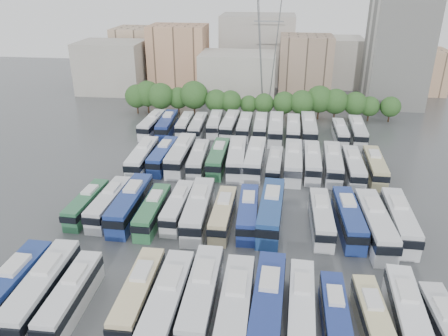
# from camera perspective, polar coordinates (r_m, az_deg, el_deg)

# --- Properties ---
(ground) EXTENTS (220.00, 220.00, 0.00)m
(ground) POSITION_cam_1_polar(r_m,az_deg,el_deg) (65.89, 2.04, -4.59)
(ground) COLOR #424447
(ground) RESTS_ON ground
(tree_line) EXTENTS (64.54, 7.76, 8.40)m
(tree_line) POSITION_cam_1_polar(r_m,az_deg,el_deg) (103.56, 2.86, 8.93)
(tree_line) COLOR black
(tree_line) RESTS_ON ground
(city_buildings) EXTENTS (102.00, 35.00, 20.00)m
(city_buildings) POSITION_cam_1_polar(r_m,az_deg,el_deg) (132.10, 1.72, 13.90)
(city_buildings) COLOR #9E998E
(city_buildings) RESTS_ON ground
(apartment_tower) EXTENTS (14.00, 14.00, 26.00)m
(apartment_tower) POSITION_cam_1_polar(r_m,az_deg,el_deg) (120.57, 21.68, 13.72)
(apartment_tower) COLOR silver
(apartment_tower) RESTS_ON ground
(electricity_pylon) EXTENTS (9.00, 6.91, 33.83)m
(electricity_pylon) POSITION_cam_1_polar(r_m,az_deg,el_deg) (108.30, 5.84, 17.25)
(electricity_pylon) COLOR slate
(electricity_pylon) RESTS_ON ground
(bus_r0_s0) EXTENTS (3.34, 13.65, 4.26)m
(bus_r0_s0) POSITION_cam_1_polar(r_m,az_deg,el_deg) (51.31, -26.33, -14.13)
(bus_r0_s0) COLOR navy
(bus_r0_s0) RESTS_ON ground
(bus_r0_s1) EXTENTS (3.18, 13.36, 4.17)m
(bus_r0_s1) POSITION_cam_1_polar(r_m,az_deg,el_deg) (50.19, -22.64, -14.34)
(bus_r0_s1) COLOR silver
(bus_r0_s1) RESTS_ON ground
(bus_r0_s2) EXTENTS (2.64, 11.69, 3.66)m
(bus_r0_s2) POSITION_cam_1_polar(r_m,az_deg,el_deg) (48.69, -19.34, -15.47)
(bus_r0_s2) COLOR silver
(bus_r0_s2) RESTS_ON ground
(bus_r0_s4) EXTENTS (2.71, 12.15, 3.81)m
(bus_r0_s4) POSITION_cam_1_polar(r_m,az_deg,el_deg) (47.06, -11.07, -15.82)
(bus_r0_s4) COLOR beige
(bus_r0_s4) RESTS_ON ground
(bus_r0_s5) EXTENTS (3.05, 13.42, 4.20)m
(bus_r0_s5) POSITION_cam_1_polar(r_m,az_deg,el_deg) (45.25, -7.40, -17.13)
(bus_r0_s5) COLOR silver
(bus_r0_s5) RESTS_ON ground
(bus_r0_s6) EXTENTS (2.93, 13.23, 4.15)m
(bus_r0_s6) POSITION_cam_1_polar(r_m,az_deg,el_deg) (45.82, -2.93, -16.34)
(bus_r0_s6) COLOR silver
(bus_r0_s6) RESTS_ON ground
(bus_r0_s7) EXTENTS (2.99, 13.53, 4.24)m
(bus_r0_s7) POSITION_cam_1_polar(r_m,az_deg,el_deg) (44.19, 1.44, -18.07)
(bus_r0_s7) COLOR silver
(bus_r0_s7) RESTS_ON ground
(bus_r0_s8) EXTENTS (3.56, 13.58, 4.22)m
(bus_r0_s8) POSITION_cam_1_polar(r_m,az_deg,el_deg) (44.87, 5.72, -17.44)
(bus_r0_s8) COLOR navy
(bus_r0_s8) RESTS_ON ground
(bus_r0_s9) EXTENTS (3.04, 11.68, 3.63)m
(bus_r0_s9) POSITION_cam_1_polar(r_m,az_deg,el_deg) (45.68, 10.03, -17.34)
(bus_r0_s9) COLOR white
(bus_r0_s9) RESTS_ON ground
(bus_r0_s10) EXTENTS (2.41, 10.82, 3.39)m
(bus_r0_s10) POSITION_cam_1_polar(r_m,az_deg,el_deg) (45.34, 14.33, -18.39)
(bus_r0_s10) COLOR navy
(bus_r0_s10) RESTS_ON ground
(bus_r0_s11) EXTENTS (2.91, 10.91, 3.39)m
(bus_r0_s11) POSITION_cam_1_polar(r_m,az_deg,el_deg) (45.91, 18.98, -18.46)
(bus_r0_s11) COLOR beige
(bus_r0_s11) RESTS_ON ground
(bus_r0_s12) EXTENTS (3.26, 12.24, 3.80)m
(bus_r0_s12) POSITION_cam_1_polar(r_m,az_deg,el_deg) (47.34, 22.82, -17.32)
(bus_r0_s12) COLOR white
(bus_r0_s12) RESTS_ON ground
(bus_r0_s13) EXTENTS (2.89, 11.31, 3.52)m
(bus_r0_s13) POSITION_cam_1_polar(r_m,az_deg,el_deg) (47.25, 27.23, -18.62)
(bus_r0_s13) COLOR silver
(bus_r0_s13) RESTS_ON ground
(bus_r1_s0) EXTENTS (2.87, 10.90, 3.39)m
(bus_r1_s0) POSITION_cam_1_polar(r_m,az_deg,el_deg) (65.30, -17.47, -4.44)
(bus_r1_s0) COLOR #2C6843
(bus_r1_s0) RESTS_ON ground
(bus_r1_s1) EXTENTS (3.00, 11.92, 3.71)m
(bus_r1_s1) POSITION_cam_1_polar(r_m,az_deg,el_deg) (64.21, -14.77, -4.43)
(bus_r1_s1) COLOR silver
(bus_r1_s1) RESTS_ON ground
(bus_r1_s2) EXTENTS (2.99, 13.30, 4.17)m
(bus_r1_s2) POSITION_cam_1_polar(r_m,az_deg,el_deg) (62.91, -12.14, -4.55)
(bus_r1_s2) COLOR navy
(bus_r1_s2) RESTS_ON ground
(bus_r1_s3) EXTENTS (2.60, 11.44, 3.58)m
(bus_r1_s3) POSITION_cam_1_polar(r_m,az_deg,el_deg) (61.12, -9.29, -5.52)
(bus_r1_s3) COLOR #2E6C42
(bus_r1_s3) RESTS_ON ground
(bus_r1_s4) EXTENTS (2.77, 11.38, 3.55)m
(bus_r1_s4) POSITION_cam_1_polar(r_m,az_deg,el_deg) (61.77, -6.05, -4.99)
(bus_r1_s4) COLOR silver
(bus_r1_s4) RESTS_ON ground
(bus_r1_s5) EXTENTS (3.19, 13.45, 4.20)m
(bus_r1_s5) POSITION_cam_1_polar(r_m,az_deg,el_deg) (60.20, -3.37, -5.38)
(bus_r1_s5) COLOR silver
(bus_r1_s5) RESTS_ON ground
(bus_r1_s6) EXTENTS (2.72, 11.46, 3.58)m
(bus_r1_s6) POSITION_cam_1_polar(r_m,az_deg,el_deg) (59.62, -0.13, -5.99)
(bus_r1_s6) COLOR #CBBA8B
(bus_r1_s6) RESTS_ON ground
(bus_r1_s7) EXTENTS (2.86, 11.85, 3.70)m
(bus_r1_s7) POSITION_cam_1_polar(r_m,az_deg,el_deg) (59.89, 3.14, -5.81)
(bus_r1_s7) COLOR navy
(bus_r1_s7) RESTS_ON ground
(bus_r1_s8) EXTENTS (3.68, 13.82, 4.29)m
(bus_r1_s8) POSITION_cam_1_polar(r_m,az_deg,el_deg) (60.02, 6.15, -5.53)
(bus_r1_s8) COLOR navy
(bus_r1_s8) RESTS_ON ground
(bus_r1_s10) EXTENTS (2.71, 11.92, 3.73)m
(bus_r1_s10) POSITION_cam_1_polar(r_m,az_deg,el_deg) (60.06, 12.58, -6.31)
(bus_r1_s10) COLOR silver
(bus_r1_s10) RESTS_ON ground
(bus_r1_s11) EXTENTS (3.31, 12.68, 3.95)m
(bus_r1_s11) POSITION_cam_1_polar(r_m,az_deg,el_deg) (60.70, 15.94, -6.25)
(bus_r1_s11) COLOR navy
(bus_r1_s11) RESTS_ON ground
(bus_r1_s12) EXTENTS (3.53, 13.70, 4.26)m
(bus_r1_s12) POSITION_cam_1_polar(r_m,az_deg,el_deg) (60.00, 19.10, -6.91)
(bus_r1_s12) COLOR silver
(bus_r1_s12) RESTS_ON ground
(bus_r1_s13) EXTENTS (3.13, 13.02, 4.06)m
(bus_r1_s13) POSITION_cam_1_polar(r_m,az_deg,el_deg) (62.11, 21.92, -6.36)
(bus_r1_s13) COLOR silver
(bus_r1_s13) RESTS_ON ground
(bus_r2_s1) EXTENTS (3.04, 12.95, 4.05)m
(bus_r2_s1) POSITION_cam_1_polar(r_m,az_deg,el_deg) (78.05, -10.58, 1.41)
(bus_r2_s1) COLOR white
(bus_r2_s1) RESTS_ON ground
(bus_r2_s2) EXTENTS (3.05, 12.19, 3.80)m
(bus_r2_s2) POSITION_cam_1_polar(r_m,az_deg,el_deg) (78.48, -7.96, 1.64)
(bus_r2_s2) COLOR navy
(bus_r2_s2) RESTS_ON ground
(bus_r2_s3) EXTENTS (3.13, 13.55, 4.24)m
(bus_r2_s3) POSITION_cam_1_polar(r_m,az_deg,el_deg) (77.95, -5.65, 1.77)
(bus_r2_s3) COLOR silver
(bus_r2_s3) RESTS_ON ground
(bus_r2_s4) EXTENTS (3.04, 12.15, 3.79)m
(bus_r2_s4) POSITION_cam_1_polar(r_m,az_deg,el_deg) (76.39, -3.34, 1.18)
(bus_r2_s4) COLOR silver
(bus_r2_s4) RESTS_ON ground
(bus_r2_s5) EXTENTS (2.80, 12.37, 3.87)m
(bus_r2_s5) POSITION_cam_1_polar(r_m,az_deg,el_deg) (76.74, -0.76, 1.37)
(bus_r2_s5) COLOR #2C673F
(bus_r2_s5) RESTS_ON ground
(bus_r2_s6) EXTENTS (3.45, 13.47, 4.19)m
(bus_r2_s6) POSITION_cam_1_polar(r_m,az_deg,el_deg) (76.42, 1.67, 1.39)
(bus_r2_s6) COLOR silver
(bus_r2_s6) RESTS_ON ground
(bus_r2_s7) EXTENTS (3.31, 13.39, 4.18)m
(bus_r2_s7) POSITION_cam_1_polar(r_m,az_deg,el_deg) (76.26, 4.09, 1.28)
(bus_r2_s7) COLOR silver
(bus_r2_s7) RESTS_ON ground
(bus_r2_s8) EXTENTS (2.84, 10.93, 3.40)m
(bus_r2_s8) POSITION_cam_1_polar(r_m,az_deg,el_deg) (74.99, 6.62, 0.44)
(bus_r2_s8) COLOR silver
(bus_r2_s8) RESTS_ON ground
(bus_r2_s9) EXTENTS (3.31, 13.47, 4.20)m
(bus_r2_s9) POSITION_cam_1_polar(r_m,az_deg,el_deg) (75.81, 9.02, 0.89)
(bus_r2_s9) COLOR silver
(bus_r2_s9) RESTS_ON ground
(bus_r2_s10) EXTENTS (3.08, 12.54, 3.91)m
(bus_r2_s10) POSITION_cam_1_polar(r_m,az_deg,el_deg) (76.63, 11.43, 0.84)
(bus_r2_s10) COLOR silver
(bus_r2_s10) RESTS_ON ground
(bus_r2_s11) EXTENTS (3.41, 13.05, 4.06)m
(bus_r2_s11) POSITION_cam_1_polar(r_m,az_deg,el_deg) (76.60, 14.00, 0.63)
(bus_r2_s11) COLOR silver
(bus_r2_s11) RESTS_ON ground
(bus_r2_s12) EXTENTS (2.85, 12.41, 3.88)m
(bus_r2_s12) POSITION_cam_1_polar(r_m,az_deg,el_deg) (76.18, 16.54, 0.13)
(bus_r2_s12) COLOR silver
(bus_r2_s12) RESTS_ON ground
(bus_r2_s13) EXTENTS (2.99, 12.21, 3.81)m
(bus_r2_s13) POSITION_cam_1_polar(r_m,az_deg,el_deg) (77.57, 19.09, 0.19)
(bus_r2_s13) COLOR #C0B684
(bus_r2_s13) RESTS_ON ground
(bus_r3_s0) EXTENTS (3.16, 12.35, 3.84)m
(bus_r3_s0) POSITION_cam_1_polar(r_m,az_deg,el_deg) (95.22, -9.37, 5.68)
(bus_r3_s0) COLOR silver
(bus_r3_s0) RESTS_ON ground
(bus_r3_s1) EXTENTS (3.23, 12.52, 3.90)m
(bus_r3_s1) POSITION_cam_1_polar(r_m,az_deg,el_deg) (94.30, -7.45, 5.63)
(bus_r3_s1) COLOR navy
(bus_r3_s1) RESTS_ON ground
(bus_r3_s2) EXTENTS (2.57, 10.83, 3.39)m
(bus_r3_s2) POSITION_cam_1_polar(r_m,az_deg,el_deg) (94.94, -5.13, 5.71)
(bus_r3_s2) COLOR silver
(bus_r3_s2) RESTS_ON ground
(bus_r3_s3) EXTENTS (2.72, 11.68, 3.65)m
(bus_r3_s3) POSITION_cam_1_polar(r_m,az_deg,el_deg) (93.02, -3.40, 5.46)
(bus_r3_s3) COLOR silver
(bus_r3_s3) RESTS_ON ground
(bus_r3_s4) EXTENTS (3.04, 11.70, 3.64)m
(bus_r3_s4) POSITION_cam_1_polar(r_m,az_deg,el_deg) (94.57, -1.21, 5.81)
(bus_r3_s4) COLOR silver
(bus_r3_s4) RESTS_ON ground
(bus_r3_s5) EXTENTS (3.17, 12.44, 3.87)m
(bus_r3_s5) POSITION_cam_1_polar(r_m,az_deg,el_deg) (93.55, 0.77, 5.68)
(bus_r3_s5) COLOR silver
(bus_r3_s5) RESTS_ON ground
(bus_r3_s6) EXTENTS (2.66, 11.71, 3.67)m
(bus_r3_s6) POSITION_cam_1_polar(r_m,az_deg,el_deg) (93.00, 2.71, 5.47)
(bus_r3_s6) COLOR silver
(bus_r3_s6) RESTS_ON ground
(bus_r3_s7) EXTENTS (2.64, 11.86, 3.72)m
(bus_r3_s7) POSITION_cam_1_polar(r_m,az_deg,el_deg) (92.91, 4.79, 5.41)
(bus_r3_s7) COLOR silver
(bus_r3_s7) RESTS_ON ground
(bus_r3_s8) EXTENTS (3.08, 13.39, 4.19)m
(bus_r3_s8) POSITION_cam_1_polar(r_m,az_deg,el_deg) (91.59, 6.79, 5.19)
(bus_r3_s8) COLOR silver
(bus_r3_s8) RESTS_ON ground
(bus_r3_s9) EXTENTS (2.98, 12.43, 3.88)m
(bus_r3_s9) POSITION_cam_1_polar(r_m,az_deg,el_deg) (91.86, 9.01, 5.02)
(bus_r3_s9) COLOR silver
(bus_r3_s9) RESTS_ON ground
(bus_r3_s10) EXTENTS (3.01, 13.44, 4.21)m
(bus_r3_s10) POSITION_cam_1_polar(r_m,az_deg,el_deg) (92.52, 10.99, 5.12)
(bus_r3_s10) COLOR silver
(bus_r3_s10) RESTS_ON ground
(bus_r3_s12) EXTENTS (2.44, 10.96, 3.44)m
(bus_r3_s12) POSITION_cam_1_polar(r_m,az_deg,el_deg) (92.85, 14.93, 4.55)
(bus_r3_s12) COLOR silver
(bus_r3_s12) RESTS_ON ground
(bus_r3_s13) EXTENTS (3.14, 12.65, 3.94)m
(bus_r3_s13) POSITION_cam_1_polar(r_m,az_deg,el_deg) (93.62, 17.01, 4.63)
(bus_r3_s13) COLOR silver
(bus_r3_s13) RESTS_ON ground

